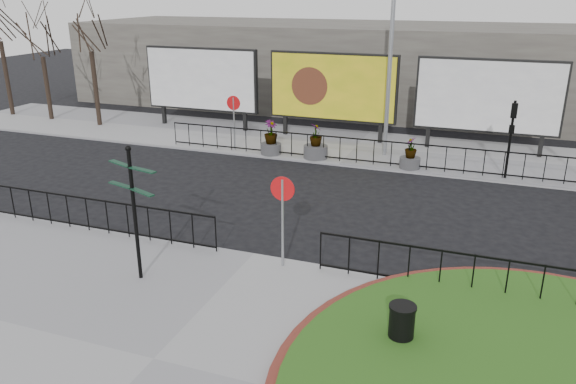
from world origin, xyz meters
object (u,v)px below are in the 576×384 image
at_px(planter_a, 271,141).
at_px(planter_b, 316,146).
at_px(planter_c, 410,157).
at_px(fingerpost_sign, 133,200).
at_px(litter_bin, 401,325).
at_px(lamp_post, 391,45).
at_px(billboard_mid, 332,87).

distance_m(planter_a, planter_b, 2.05).
bearing_deg(planter_c, planter_b, 178.94).
xyz_separation_m(fingerpost_sign, litter_bin, (6.64, -0.62, -1.62)).
bearing_deg(lamp_post, litter_bin, -77.83).
xyz_separation_m(lamp_post, planter_a, (-4.75, -1.60, -4.11)).
bearing_deg(planter_a, fingerpost_sign, -84.62).
xyz_separation_m(planter_b, planter_c, (4.04, -0.07, -0.04)).
bearing_deg(planter_c, billboard_mid, 140.54).
bearing_deg(litter_bin, planter_b, 114.78).
bearing_deg(billboard_mid, fingerpost_sign, -92.43).
bearing_deg(planter_a, lamp_post, 18.62).
height_order(billboard_mid, planter_c, billboard_mid).
relative_size(billboard_mid, planter_b, 4.12).
bearing_deg(lamp_post, planter_b, -150.61).
relative_size(litter_bin, planter_a, 0.61).
relative_size(fingerpost_sign, planter_c, 2.67).
bearing_deg(planter_c, fingerpost_sign, -113.16).
bearing_deg(planter_a, planter_b, 2.10).
height_order(billboard_mid, planter_a, billboard_mid).
relative_size(fingerpost_sign, planter_b, 2.30).
height_order(litter_bin, planter_c, planter_c).
distance_m(billboard_mid, lamp_post, 4.23).
distance_m(lamp_post, planter_b, 5.22).
height_order(fingerpost_sign, planter_a, fingerpost_sign).
relative_size(lamp_post, fingerpost_sign, 2.67).
distance_m(fingerpost_sign, planter_b, 11.87).
bearing_deg(lamp_post, planter_a, -161.38).
xyz_separation_m(planter_a, planter_b, (2.04, 0.07, -0.08)).
bearing_deg(fingerpost_sign, litter_bin, 16.19).
bearing_deg(lamp_post, billboard_mid, 146.75).
distance_m(fingerpost_sign, litter_bin, 6.87).
bearing_deg(planter_b, fingerpost_sign, -94.61).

